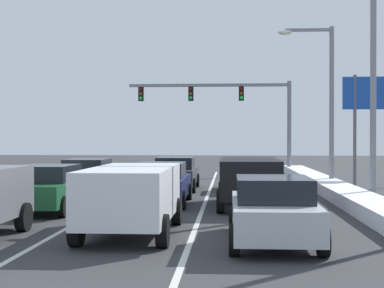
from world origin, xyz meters
TOP-DOWN VIEW (x-y plane):
  - ground_plane at (0.00, 13.05)m, footprint 120.00×120.00m
  - lane_stripe_between_right_lane_and_center_lane at (1.70, 16.31)m, footprint 0.14×35.88m
  - lane_stripe_between_center_lane_and_left_lane at (-1.70, 16.31)m, footprint 0.14×35.88m
  - snow_bank_right_shoulder at (7.00, 16.31)m, footprint 1.30×35.88m
  - sedan_silver_right_lane_nearest at (3.59, 6.51)m, footprint 2.00×4.50m
  - suv_black_right_lane_second at (3.27, 13.41)m, footprint 2.16×4.90m
  - sedan_maroon_right_lane_third at (3.53, 19.74)m, footprint 2.00×4.50m
  - suv_white_center_lane_nearest at (0.19, 7.47)m, footprint 2.16×4.90m
  - sedan_navy_center_lane_second at (0.14, 14.10)m, footprint 2.00×4.50m
  - sedan_charcoal_center_lane_third at (0.13, 20.00)m, footprint 2.00×4.50m
  - sedan_green_left_lane_second at (-3.29, 11.90)m, footprint 2.00×4.50m
  - sedan_tan_left_lane_third at (-3.35, 17.49)m, footprint 2.00×4.50m
  - traffic_light_gantry at (2.77, 32.60)m, footprint 10.94×0.47m
  - street_lamp_right_mid at (7.46, 14.68)m, footprint 2.66×0.36m
  - street_lamp_right_far at (7.05, 21.20)m, footprint 2.66×0.36m
  - roadside_sign_right at (9.76, 22.36)m, footprint 3.20×0.16m

SIDE VIEW (x-z plane):
  - ground_plane at x=0.00m, z-range 0.00..0.00m
  - lane_stripe_between_right_lane_and_center_lane at x=1.70m, z-range 0.00..0.01m
  - lane_stripe_between_center_lane_and_left_lane at x=-1.70m, z-range 0.00..0.01m
  - snow_bank_right_shoulder at x=7.00m, z-range 0.00..0.48m
  - sedan_silver_right_lane_nearest at x=3.59m, z-range 0.01..1.52m
  - sedan_maroon_right_lane_third at x=3.53m, z-range 0.01..1.52m
  - sedan_navy_center_lane_second at x=0.14m, z-range 0.01..1.52m
  - sedan_charcoal_center_lane_third at x=0.13m, z-range 0.01..1.52m
  - sedan_green_left_lane_second at x=-3.29m, z-range 0.01..1.52m
  - sedan_tan_left_lane_third at x=-3.35m, z-range 0.01..1.52m
  - suv_black_right_lane_second at x=3.27m, z-range 0.18..1.85m
  - suv_white_center_lane_nearest at x=0.19m, z-range 0.18..1.85m
  - roadside_sign_right at x=9.76m, z-range 1.27..6.77m
  - street_lamp_right_far at x=7.05m, z-range 0.79..8.46m
  - traffic_light_gantry at x=2.77m, z-range 1.64..7.84m
  - street_lamp_right_mid at x=7.46m, z-range 0.83..9.90m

